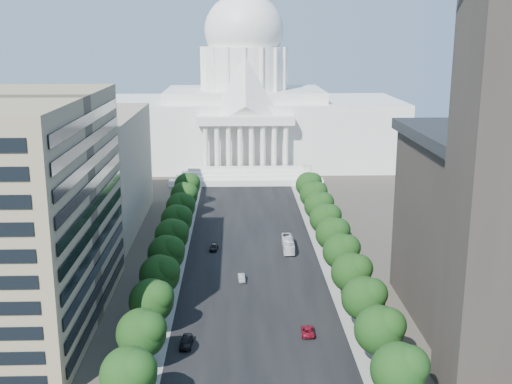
{
  "coord_description": "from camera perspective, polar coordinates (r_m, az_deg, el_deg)",
  "views": [
    {
      "loc": [
        -3.6,
        -64.9,
        50.09
      ],
      "look_at": [
        0.97,
        75.74,
        15.08
      ],
      "focal_mm": 45.0,
      "sensor_mm": 36.0,
      "label": 1
    }
  ],
  "objects": [
    {
      "name": "tree_l_j",
      "position": [
        190.31,
        -6.05,
        0.64
      ],
      "size": [
        7.79,
        7.6,
        9.97
      ],
      "color": "#33261C",
      "rests_on": "ground"
    },
    {
      "name": "tree_r_a",
      "position": [
        90.94,
        12.79,
        -15.08
      ],
      "size": [
        7.79,
        7.6,
        9.97
      ],
      "color": "#33261C",
      "rests_on": "ground"
    },
    {
      "name": "tree_l_g",
      "position": [
        155.61,
        -6.98,
        -2.42
      ],
      "size": [
        7.79,
        7.6,
        9.97
      ],
      "color": "#33261C",
      "rests_on": "ground"
    },
    {
      "name": "sidewalk_right",
      "position": [
        164.36,
        6.15,
        -3.85
      ],
      "size": [
        8.0,
        260.0,
        0.02
      ],
      "primitive_type": "cube",
      "color": "gray",
      "rests_on": "ground"
    },
    {
      "name": "car_dark_b",
      "position": [
        152.84,
        -3.78,
        -4.94
      ],
      "size": [
        2.17,
        4.53,
        1.27
      ],
      "primitive_type": "imported",
      "rotation": [
        0.0,
        0.0,
        -0.09
      ],
      "color": "black",
      "rests_on": "ground"
    },
    {
      "name": "car_red",
      "position": [
        112.26,
        4.62,
        -12.2
      ],
      "size": [
        2.39,
        4.82,
        1.31
      ],
      "primitive_type": "imported",
      "rotation": [
        0.0,
        0.0,
        3.1
      ],
      "color": "maroon",
      "rests_on": "ground"
    },
    {
      "name": "tree_r_i",
      "position": [
        179.48,
        5.22,
        -0.16
      ],
      "size": [
        7.79,
        7.6,
        9.97
      ],
      "color": "#33261C",
      "rests_on": "ground"
    },
    {
      "name": "tree_r_e",
      "position": [
        133.93,
        7.7,
        -5.17
      ],
      "size": [
        7.79,
        7.6,
        9.97
      ],
      "color": "#33261C",
      "rests_on": "ground"
    },
    {
      "name": "capitol",
      "position": [
        251.62,
        -1.04,
        7.1
      ],
      "size": [
        120.0,
        56.0,
        73.0
      ],
      "color": "white",
      "rests_on": "ground"
    },
    {
      "name": "tree_l_a",
      "position": [
        89.36,
        -11.08,
        -15.54
      ],
      "size": [
        7.79,
        7.6,
        9.97
      ],
      "color": "#33261C",
      "rests_on": "ground"
    },
    {
      "name": "tree_r_b",
      "position": [
        101.26,
        11.08,
        -11.83
      ],
      "size": [
        7.79,
        7.6,
        9.97
      ],
      "color": "#33261C",
      "rests_on": "ground"
    },
    {
      "name": "tree_l_d",
      "position": [
        121.67,
        -8.44,
        -7.2
      ],
      "size": [
        7.79,
        7.6,
        9.97
      ],
      "color": "#33261C",
      "rests_on": "ground"
    },
    {
      "name": "tree_r_g",
      "position": [
        156.52,
        6.28,
        -2.3
      ],
      "size": [
        7.79,
        7.6,
        9.97
      ],
      "color": "#33261C",
      "rests_on": "ground"
    },
    {
      "name": "tree_r_j",
      "position": [
        191.06,
        4.78,
        0.72
      ],
      "size": [
        7.79,
        7.6,
        9.97
      ],
      "color": "#33261C",
      "rests_on": "ground"
    },
    {
      "name": "streetlight_d",
      "position": [
        158.06,
        6.77,
        -2.39
      ],
      "size": [
        2.61,
        0.44,
        9.0
      ],
      "color": "gray",
      "rests_on": "ground"
    },
    {
      "name": "tree_r_f",
      "position": [
        145.17,
        6.93,
        -3.63
      ],
      "size": [
        7.79,
        7.6,
        9.97
      ],
      "color": "#33261C",
      "rests_on": "ground"
    },
    {
      "name": "office_block_left_far",
      "position": [
        174.34,
        -16.58,
        1.77
      ],
      "size": [
        38.0,
        52.0,
        30.0
      ],
      "primitive_type": "cube",
      "color": "gray",
      "rests_on": "ground"
    },
    {
      "name": "streetlight_b",
      "position": [
        111.77,
        10.59,
        -9.61
      ],
      "size": [
        2.61,
        0.44,
        9.0
      ],
      "color": "gray",
      "rests_on": "ground"
    },
    {
      "name": "car_silver",
      "position": [
        134.19,
        -1.31,
        -7.65
      ],
      "size": [
        1.66,
        4.06,
        1.31
      ],
      "primitive_type": "imported",
      "rotation": [
        0.0,
        0.0,
        0.07
      ],
      "color": "#A2A5A9",
      "rests_on": "ground"
    },
    {
      "name": "tree_r_h",
      "position": [
        167.97,
        5.71,
        -1.16
      ],
      "size": [
        7.79,
        7.6,
        9.97
      ],
      "color": "#33261C",
      "rests_on": "ground"
    },
    {
      "name": "tree_l_f",
      "position": [
        144.19,
        -7.39,
        -3.76
      ],
      "size": [
        7.79,
        7.6,
        9.97
      ],
      "color": "#33261C",
      "rests_on": "ground"
    },
    {
      "name": "tree_l_c",
      "position": [
        110.65,
        -9.13,
        -9.44
      ],
      "size": [
        7.79,
        7.6,
        9.97
      ],
      "color": "#33261C",
      "rests_on": "ground"
    },
    {
      "name": "streetlight_a",
      "position": [
        90.12,
        14.06,
        -15.9
      ],
      "size": [
        2.61,
        0.44,
        9.0
      ],
      "color": "gray",
      "rests_on": "ground"
    },
    {
      "name": "tree_l_e",
      "position": [
        132.87,
        -7.87,
        -5.34
      ],
      "size": [
        7.79,
        7.6,
        9.97
      ],
      "color": "#33261C",
      "rests_on": "ground"
    },
    {
      "name": "tree_l_b",
      "position": [
        99.85,
        -9.99,
        -12.17
      ],
      "size": [
        7.79,
        7.6,
        9.97
      ],
      "color": "#33261C",
      "rests_on": "ground"
    },
    {
      "name": "car_dark_a",
      "position": [
        108.63,
        -6.23,
        -13.09
      ],
      "size": [
        2.2,
        4.92,
        1.64
      ],
      "primitive_type": "imported",
      "rotation": [
        0.0,
        0.0,
        -0.06
      ],
      "color": "black",
      "rests_on": "ground"
    },
    {
      "name": "tree_r_c",
      "position": [
        111.93,
        9.72,
        -9.19
      ],
      "size": [
        7.79,
        7.6,
        9.97
      ],
      "color": "#33261C",
      "rests_on": "ground"
    },
    {
      "name": "streetlight_c",
      "position": [
        134.58,
        8.34,
        -5.39
      ],
      "size": [
        2.61,
        0.44,
        9.0
      ],
      "color": "gray",
      "rests_on": "ground"
    },
    {
      "name": "streetlight_f",
      "position": [
        206.09,
        4.73,
        1.52
      ],
      "size": [
        2.61,
        0.44,
        9.0
      ],
      "color": "gray",
      "rests_on": "ground"
    },
    {
      "name": "streetlight_e",
      "position": [
        181.94,
        5.62,
        -0.18
      ],
      "size": [
        2.61,
        0.44,
        9.0
      ],
      "color": "gray",
      "rests_on": "ground"
    },
    {
      "name": "tree_l_h",
      "position": [
        167.12,
        -6.62,
        -1.26
      ],
      "size": [
        7.79,
        7.6,
        9.97
      ],
      "color": "#33261C",
      "rests_on": "ground"
    },
    {
      "name": "city_bus",
      "position": [
        152.4,
        2.86,
        -4.65
      ],
      "size": [
        2.63,
        10.61,
        2.95
      ],
      "primitive_type": "imported",
      "rotation": [
        0.0,
        0.0,
        -0.02
      ],
      "color": "white",
      "rests_on": "ground"
    },
    {
      "name": "tree_l_i",
      "position": [
        178.69,
        -6.32,
        -0.25
      ],
      "size": [
        7.79,
        7.6,
        9.97
      ],
      "color": "#33261C",
      "rests_on": "ground"
    },
    {
      "name": "tree_r_d",
      "position": [
        122.84,
        8.62,
        -7.0
      ],
      "size": [
        7.79,
        7.6,
        9.97
      ],
      "color": "#33261C",
      "rests_on": "ground"
    },
    {
      "name": "road_asphalt",
      "position": [
        162.84,
        -0.51,
        -3.94
      ],
      "size": [
        30.0,
        260.0,
        0.01
      ],
      "primitive_type": "cube",
      "color": "black",
      "rests_on": "ground"
    },
    {
      "name": "sidewalk_left",
      "position": [
        163.53,
        -7.19,
        -3.98
      ],
      "size": [
        8.0,
        260.0,
        0.02
      ],
      "primitive_type": "cube",
      "color": "gray",
      "rests_on": "ground"
    }
  ]
}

